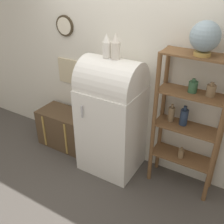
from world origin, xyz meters
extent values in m
plane|color=#4C4742|center=(0.00, 0.00, 0.00)|extent=(12.00, 12.00, 0.00)
cube|color=silver|center=(0.00, 0.58, 1.35)|extent=(7.00, 0.05, 2.70)
cylinder|color=#382D1E|center=(-0.92, 0.54, 1.78)|extent=(0.28, 0.03, 0.28)
cylinder|color=beige|center=(-0.92, 0.52, 1.78)|extent=(0.23, 0.01, 0.23)
cube|color=#C6B793|center=(-0.87, 0.54, 1.13)|extent=(0.46, 0.02, 0.36)
cube|color=white|center=(0.00, 0.23, 0.60)|extent=(0.75, 0.65, 1.19)
cylinder|color=white|center=(0.00, 0.23, 1.26)|extent=(0.73, 0.61, 0.61)
cylinder|color=#B7B7BC|center=(-0.21, -0.12, 0.97)|extent=(0.02, 0.02, 0.16)
cube|color=brown|center=(-0.89, 0.29, 0.28)|extent=(0.76, 0.44, 0.57)
cube|color=#AD8942|center=(-1.10, 0.06, 0.28)|extent=(0.03, 0.01, 0.51)
cube|color=#AD8942|center=(-0.68, 0.06, 0.28)|extent=(0.03, 0.01, 0.51)
cylinder|color=brown|center=(0.58, 0.24, 0.86)|extent=(0.05, 0.05, 1.72)
cylinder|color=brown|center=(1.30, 0.24, 0.86)|extent=(0.05, 0.05, 1.72)
cylinder|color=brown|center=(0.58, 0.51, 0.86)|extent=(0.05, 0.05, 1.72)
cylinder|color=brown|center=(1.30, 0.51, 0.86)|extent=(0.05, 0.05, 1.72)
cube|color=brown|center=(0.94, 0.37, 0.42)|extent=(0.75, 0.30, 0.02)
cube|color=brown|center=(0.94, 0.37, 0.85)|extent=(0.75, 0.30, 0.02)
cube|color=brown|center=(0.94, 0.37, 1.28)|extent=(0.75, 0.30, 0.02)
cube|color=brown|center=(0.94, 0.37, 1.71)|extent=(0.75, 0.30, 0.02)
cylinder|color=#7F6647|center=(0.92, 0.34, 0.49)|extent=(0.07, 0.07, 0.12)
cylinder|color=#7F6647|center=(0.92, 0.34, 0.56)|extent=(0.03, 0.03, 0.03)
cylinder|color=#7F6647|center=(1.11, 0.39, 1.35)|extent=(0.10, 0.10, 0.12)
cylinder|color=#7F6647|center=(1.11, 0.39, 1.43)|extent=(0.04, 0.04, 0.03)
cylinder|color=#23334C|center=(0.87, 0.40, 0.96)|extent=(0.09, 0.09, 0.19)
cylinder|color=#23334C|center=(0.87, 0.40, 1.08)|extent=(0.04, 0.04, 0.05)
cylinder|color=#335B3D|center=(0.92, 0.40, 1.35)|extent=(0.10, 0.10, 0.12)
cylinder|color=#335B3D|center=(0.92, 0.40, 1.43)|extent=(0.04, 0.04, 0.03)
cylinder|color=#7F6647|center=(0.72, 0.41, 0.95)|extent=(0.08, 0.08, 0.18)
cylinder|color=#7F6647|center=(0.72, 0.41, 1.06)|extent=(0.03, 0.03, 0.04)
cylinder|color=#AD8942|center=(0.97, 0.34, 1.74)|extent=(0.17, 0.17, 0.04)
sphere|color=#7F939E|center=(0.97, 0.34, 1.91)|extent=(0.29, 0.29, 0.29)
cylinder|color=white|center=(-0.06, 0.22, 1.65)|extent=(0.09, 0.09, 0.18)
cone|color=white|center=(-0.06, 0.22, 1.79)|extent=(0.08, 0.08, 0.10)
cylinder|color=silver|center=(0.05, 0.24, 1.66)|extent=(0.10, 0.10, 0.19)
cone|color=silver|center=(0.05, 0.24, 1.80)|extent=(0.09, 0.09, 0.10)
camera|label=1|loc=(1.49, -2.26, 2.50)|focal=42.00mm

